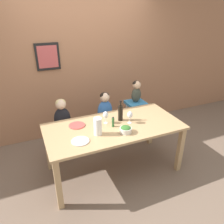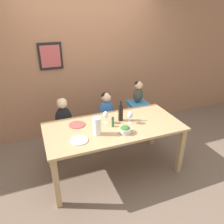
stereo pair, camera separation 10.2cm
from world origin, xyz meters
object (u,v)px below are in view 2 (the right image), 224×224
(chair_far_left, at_px, (65,132))
(person_baby_right, at_px, (138,90))
(person_child_center, at_px, (106,107))
(dinner_plate_back_left, at_px, (77,125))
(chair_right_highchair, at_px, (137,111))
(person_child_left, at_px, (63,114))
(paper_towel_roll, at_px, (97,126))
(wine_glass_near, at_px, (130,115))
(wine_glass_far, at_px, (106,115))
(wine_bottle, at_px, (121,113))
(chair_far_center, at_px, (107,125))
(dinner_plate_front_left, at_px, (79,140))
(salad_bowl_large, at_px, (125,130))

(chair_far_left, bearing_deg, person_baby_right, 0.07)
(person_child_center, height_order, dinner_plate_back_left, person_child_center)
(chair_right_highchair, distance_m, person_child_left, 1.33)
(dinner_plate_back_left, bearing_deg, paper_towel_roll, -59.66)
(person_baby_right, distance_m, wine_glass_near, 0.87)
(chair_far_left, height_order, wine_glass_far, wine_glass_far)
(person_child_left, xyz_separation_m, person_child_center, (0.72, 0.00, 0.00))
(chair_right_highchair, xyz_separation_m, person_child_center, (-0.59, 0.00, 0.18))
(wine_bottle, height_order, wine_glass_near, wine_bottle)
(person_child_center, distance_m, dinner_plate_back_left, 0.79)
(chair_far_center, height_order, wine_glass_near, wine_glass_near)
(chair_far_center, bearing_deg, chair_right_highchair, 0.00)
(wine_bottle, bearing_deg, person_baby_right, 45.00)
(chair_far_left, bearing_deg, person_child_left, 90.00)
(wine_glass_near, bearing_deg, chair_far_center, 97.95)
(chair_far_center, relative_size, dinner_plate_front_left, 2.10)
(person_child_center, relative_size, wine_glass_far, 2.88)
(chair_far_left, bearing_deg, dinner_plate_front_left, -87.10)
(person_baby_right, bearing_deg, dinner_plate_front_left, -144.93)
(person_child_center, height_order, paper_towel_roll, paper_towel_roll)
(paper_towel_roll, distance_m, salad_bowl_large, 0.37)
(person_baby_right, relative_size, wine_glass_near, 2.17)
(wine_glass_far, relative_size, dinner_plate_front_left, 0.80)
(person_child_center, relative_size, wine_glass_near, 2.88)
(person_child_left, distance_m, wine_glass_near, 1.10)
(chair_far_left, bearing_deg, person_child_center, 0.09)
(person_baby_right, distance_m, salad_bowl_large, 1.14)
(person_child_center, bearing_deg, paper_towel_roll, -117.14)
(salad_bowl_large, bearing_deg, wine_glass_near, 51.25)
(chair_right_highchair, relative_size, paper_towel_roll, 3.10)
(chair_far_center, height_order, paper_towel_roll, paper_towel_roll)
(person_baby_right, height_order, wine_glass_far, person_baby_right)
(paper_towel_roll, relative_size, wine_glass_far, 1.30)
(wine_bottle, bearing_deg, dinner_plate_front_left, -155.69)
(person_baby_right, bearing_deg, person_child_left, -179.98)
(person_child_left, distance_m, wine_glass_far, 0.78)
(chair_far_left, relative_size, person_child_left, 0.91)
(person_child_left, bearing_deg, wine_glass_near, -40.77)
(chair_right_highchair, distance_m, dinner_plate_front_left, 1.57)
(wine_glass_near, height_order, wine_glass_far, same)
(person_child_left, bearing_deg, chair_far_center, -0.09)
(dinner_plate_back_left, bearing_deg, wine_glass_near, -16.95)
(wine_glass_near, height_order, dinner_plate_front_left, wine_glass_near)
(paper_towel_roll, xyz_separation_m, salad_bowl_large, (0.35, -0.10, -0.07))
(paper_towel_roll, bearing_deg, person_child_center, 62.86)
(dinner_plate_front_left, xyz_separation_m, dinner_plate_back_left, (0.07, 0.40, 0.00))
(dinner_plate_front_left, bearing_deg, person_child_center, 52.76)
(chair_right_highchair, bearing_deg, wine_glass_far, -144.66)
(person_child_left, distance_m, dinner_plate_back_left, 0.51)
(wine_bottle, relative_size, dinner_plate_front_left, 1.37)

